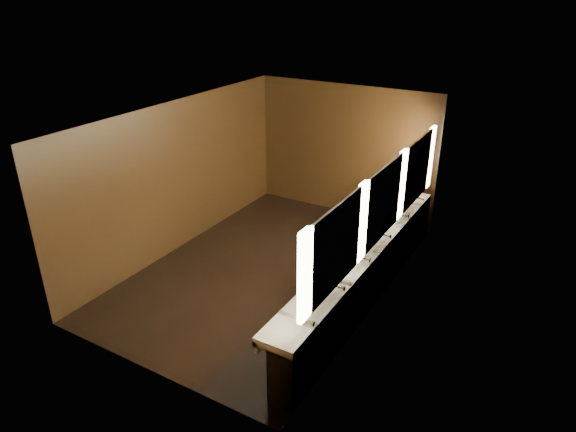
% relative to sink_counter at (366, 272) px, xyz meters
% --- Properties ---
extents(floor, '(6.00, 6.00, 0.00)m').
position_rel_sink_counter_xyz_m(floor, '(-1.79, -0.00, -0.50)').
color(floor, black).
rests_on(floor, ground).
extents(ceiling, '(4.00, 6.00, 0.02)m').
position_rel_sink_counter_xyz_m(ceiling, '(-1.79, -0.00, 2.30)').
color(ceiling, '#2D2D2B').
rests_on(ceiling, wall_back).
extents(wall_back, '(4.00, 0.02, 2.80)m').
position_rel_sink_counter_xyz_m(wall_back, '(-1.79, 3.00, 0.90)').
color(wall_back, black).
rests_on(wall_back, floor).
extents(wall_front, '(4.00, 0.02, 2.80)m').
position_rel_sink_counter_xyz_m(wall_front, '(-1.79, -3.00, 0.90)').
color(wall_front, black).
rests_on(wall_front, floor).
extents(wall_left, '(0.02, 6.00, 2.80)m').
position_rel_sink_counter_xyz_m(wall_left, '(-3.79, -0.00, 0.90)').
color(wall_left, black).
rests_on(wall_left, floor).
extents(wall_right, '(0.02, 6.00, 2.80)m').
position_rel_sink_counter_xyz_m(wall_right, '(0.21, -0.00, 0.90)').
color(wall_right, black).
rests_on(wall_right, floor).
extents(sink_counter, '(0.55, 5.40, 1.01)m').
position_rel_sink_counter_xyz_m(sink_counter, '(0.00, 0.00, 0.00)').
color(sink_counter, black).
rests_on(sink_counter, floor).
extents(mirror_band, '(0.06, 5.03, 1.15)m').
position_rel_sink_counter_xyz_m(mirror_band, '(0.19, -0.00, 1.25)').
color(mirror_band, '#FFF2C1').
rests_on(mirror_band, wall_right).
extents(person, '(0.41, 0.57, 1.48)m').
position_rel_sink_counter_xyz_m(person, '(-0.58, -0.60, 0.24)').
color(person, '#83B7C3').
rests_on(person, floor).
extents(trash_bin, '(0.47, 0.47, 0.57)m').
position_rel_sink_counter_xyz_m(trash_bin, '(-0.22, -0.41, -0.21)').
color(trash_bin, black).
rests_on(trash_bin, floor).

